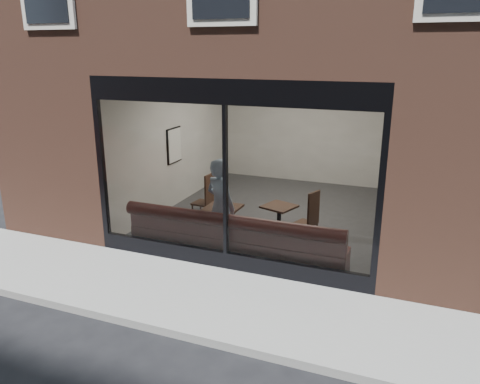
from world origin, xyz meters
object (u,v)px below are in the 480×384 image
at_px(person, 221,207).
at_px(cafe_chair_right, 305,223).
at_px(cafe_table_left, 223,208).
at_px(banquette, 235,247).
at_px(cafe_chair_left, 203,203).
at_px(cafe_table_right, 279,207).

distance_m(person, cafe_chair_right, 2.00).
height_order(person, cafe_table_left, person).
height_order(banquette, person, person).
distance_m(person, cafe_chair_left, 2.35).
xyz_separation_m(cafe_chair_left, cafe_chair_right, (2.51, -0.44, 0.00)).
height_order(banquette, cafe_chair_right, banquette).
distance_m(banquette, cafe_table_right, 1.25).
bearing_deg(cafe_chair_right, banquette, 81.71).
relative_size(banquette, person, 2.23).
bearing_deg(person, cafe_chair_left, -31.88).
bearing_deg(banquette, cafe_table_right, 63.73).
distance_m(cafe_chair_left, cafe_chair_right, 2.54).
bearing_deg(person, cafe_chair_right, -106.96).
distance_m(banquette, cafe_table_left, 0.89).
distance_m(cafe_table_left, cafe_chair_right, 1.79).
height_order(cafe_table_left, cafe_chair_right, cafe_table_left).
relative_size(cafe_table_left, cafe_table_right, 1.14).
bearing_deg(cafe_table_right, person, -135.29).
bearing_deg(cafe_table_right, cafe_table_left, -154.20).
bearing_deg(person, cafe_table_left, -48.10).
bearing_deg(cafe_chair_left, cafe_table_left, 132.74).
bearing_deg(banquette, person, 153.45).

